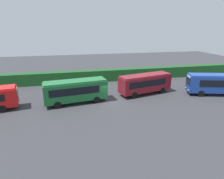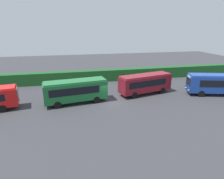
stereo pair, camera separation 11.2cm
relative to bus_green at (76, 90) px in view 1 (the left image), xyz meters
The scene contains 5 objects.
ground_plane 5.09m from the bus_green, ahead, with size 102.12×102.12×0.00m, color #38383D.
bus_green is the anchor object (origin of this frame).
bus_maroon 11.11m from the bus_green, ahead, with size 8.95×4.35×3.17m.
bus_blue 22.13m from the bus_green, ahead, with size 9.73×4.82×3.32m.
hedge_row 11.75m from the bus_green, 66.58° to the left, with size 63.06×1.74×2.23m, color #1B5121.
Camera 1 is at (-5.34, -25.25, 10.35)m, focal length 30.90 mm.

